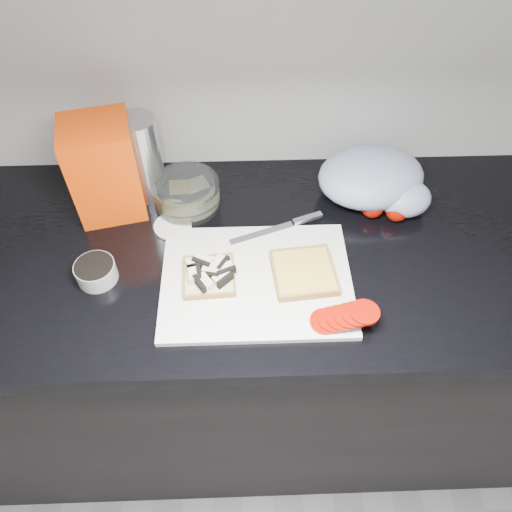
{
  "coord_description": "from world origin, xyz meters",
  "views": [
    {
      "loc": [
        0.03,
        0.46,
        1.75
      ],
      "look_at": [
        0.05,
        1.13,
        0.95
      ],
      "focal_mm": 35.0,
      "sensor_mm": 36.0,
      "label": 1
    }
  ],
  "objects": [
    {
      "name": "whole_tomatoes",
      "position": [
        0.36,
        1.28,
        0.93
      ],
      "size": [
        0.11,
        0.07,
        0.05
      ],
      "rotation": [
        0.0,
        0.0,
        0.08
      ],
      "color": "#940E03",
      "rests_on": "countertop"
    },
    {
      "name": "glass_bowl",
      "position": [
        -0.11,
        1.34,
        0.93
      ],
      "size": [
        0.16,
        0.16,
        0.07
      ],
      "rotation": [
        0.0,
        0.0,
        0.09
      ],
      "color": "silver",
      "rests_on": "countertop"
    },
    {
      "name": "bread_left",
      "position": [
        -0.05,
        1.1,
        0.92
      ],
      "size": [
        0.12,
        0.12,
        0.04
      ],
      "rotation": [
        0.0,
        0.0,
        0.06
      ],
      "color": "#C7AE8C",
      "rests_on": "cutting_board"
    },
    {
      "name": "cutting_board",
      "position": [
        0.05,
        1.1,
        0.91
      ],
      "size": [
        0.4,
        0.3,
        0.01
      ],
      "primitive_type": "cube",
      "color": "silver",
      "rests_on": "countertop"
    },
    {
      "name": "knife",
      "position": [
        0.13,
        1.25,
        0.92
      ],
      "size": [
        0.22,
        0.09,
        0.01
      ],
      "rotation": [
        0.0,
        0.0,
        0.35
      ],
      "color": "#BBBBC0",
      "rests_on": "cutting_board"
    },
    {
      "name": "bread_bag",
      "position": [
        -0.28,
        1.34,
        1.02
      ],
      "size": [
        0.17,
        0.17,
        0.23
      ],
      "primitive_type": "cube",
      "rotation": [
        0.0,
        0.0,
        0.21
      ],
      "color": "red",
      "rests_on": "countertop"
    },
    {
      "name": "bread_right",
      "position": [
        0.15,
        1.11,
        0.92
      ],
      "size": [
        0.15,
        0.15,
        0.02
      ],
      "rotation": [
        0.0,
        0.0,
        0.1
      ],
      "color": "#C7AE8C",
      "rests_on": "cutting_board"
    },
    {
      "name": "steel_canister",
      "position": [
        -0.2,
        1.38,
        1.01
      ],
      "size": [
        0.09,
        0.09,
        0.21
      ],
      "primitive_type": "cylinder",
      "color": "#B8B8BD",
      "rests_on": "countertop"
    },
    {
      "name": "tomato_slices",
      "position": [
        0.22,
        0.99,
        0.93
      ],
      "size": [
        0.15,
        0.08,
        0.03
      ],
      "rotation": [
        0.0,
        0.0,
        -0.41
      ],
      "color": "#940E03",
      "rests_on": "cutting_board"
    },
    {
      "name": "base_cabinet",
      "position": [
        0.0,
        1.2,
        0.43
      ],
      "size": [
        3.5,
        0.6,
        0.86
      ],
      "primitive_type": "cube",
      "color": "black",
      "rests_on": "ground"
    },
    {
      "name": "countertop",
      "position": [
        0.0,
        1.2,
        0.88
      ],
      "size": [
        3.5,
        0.64,
        0.04
      ],
      "primitive_type": "cube",
      "color": "black",
      "rests_on": "base_cabinet"
    },
    {
      "name": "seed_tub",
      "position": [
        -0.29,
        1.12,
        0.92
      ],
      "size": [
        0.09,
        0.09,
        0.04
      ],
      "color": "#979C9B",
      "rests_on": "countertop"
    },
    {
      "name": "grocery_bag",
      "position": [
        0.34,
        1.35,
        0.95
      ],
      "size": [
        0.29,
        0.24,
        0.11
      ],
      "rotation": [
        0.0,
        0.0,
        0.17
      ],
      "color": "#929FB4",
      "rests_on": "countertop"
    },
    {
      "name": "tub_lid",
      "position": [
        -0.14,
        1.27,
        0.9
      ],
      "size": [
        0.12,
        0.12,
        0.01
      ],
      "primitive_type": "cylinder",
      "rotation": [
        0.0,
        0.0,
        -0.38
      ],
      "color": "silver",
      "rests_on": "countertop"
    }
  ]
}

